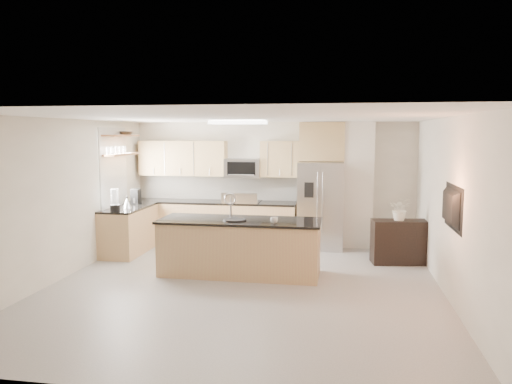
% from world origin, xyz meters
% --- Properties ---
extents(floor, '(6.50, 6.50, 0.00)m').
position_xyz_m(floor, '(0.00, 0.00, 0.00)').
color(floor, '#A9A5A1').
rests_on(floor, ground).
extents(ceiling, '(6.00, 6.50, 0.02)m').
position_xyz_m(ceiling, '(0.00, 0.00, 2.60)').
color(ceiling, white).
rests_on(ceiling, wall_back).
extents(wall_back, '(6.00, 0.02, 2.60)m').
position_xyz_m(wall_back, '(0.00, 3.25, 1.30)').
color(wall_back, silver).
rests_on(wall_back, floor).
extents(wall_front, '(6.00, 0.02, 2.60)m').
position_xyz_m(wall_front, '(0.00, -3.25, 1.30)').
color(wall_front, silver).
rests_on(wall_front, floor).
extents(wall_left, '(0.02, 6.50, 2.60)m').
position_xyz_m(wall_left, '(-3.00, 0.00, 1.30)').
color(wall_left, silver).
rests_on(wall_left, floor).
extents(wall_right, '(0.02, 6.50, 2.60)m').
position_xyz_m(wall_right, '(3.00, 0.00, 1.30)').
color(wall_right, silver).
rests_on(wall_right, floor).
extents(back_counter, '(3.55, 0.66, 1.44)m').
position_xyz_m(back_counter, '(-1.23, 2.93, 0.47)').
color(back_counter, tan).
rests_on(back_counter, floor).
extents(left_counter, '(0.66, 1.50, 0.92)m').
position_xyz_m(left_counter, '(-2.67, 1.85, 0.46)').
color(left_counter, tan).
rests_on(left_counter, floor).
extents(range, '(0.76, 0.64, 1.14)m').
position_xyz_m(range, '(-0.60, 2.92, 0.47)').
color(range, black).
rests_on(range, floor).
extents(upper_cabinets, '(3.50, 0.33, 0.75)m').
position_xyz_m(upper_cabinets, '(-1.30, 3.09, 1.83)').
color(upper_cabinets, tan).
rests_on(upper_cabinets, wall_back).
extents(microwave, '(0.76, 0.40, 0.40)m').
position_xyz_m(microwave, '(-0.60, 3.04, 1.63)').
color(microwave, '#A7A7A9').
rests_on(microwave, upper_cabinets).
extents(refrigerator, '(0.92, 0.78, 1.78)m').
position_xyz_m(refrigerator, '(1.06, 2.87, 0.89)').
color(refrigerator, '#A7A7A9').
rests_on(refrigerator, floor).
extents(partition_column, '(0.60, 0.30, 2.60)m').
position_xyz_m(partition_column, '(1.82, 3.10, 1.30)').
color(partition_column, silver).
rests_on(partition_column, floor).
extents(window, '(0.04, 1.15, 1.65)m').
position_xyz_m(window, '(-2.98, 1.85, 1.65)').
color(window, white).
rests_on(window, wall_left).
extents(shelf_lower, '(0.30, 1.20, 0.04)m').
position_xyz_m(shelf_lower, '(-2.85, 1.95, 1.95)').
color(shelf_lower, brown).
rests_on(shelf_lower, wall_left).
extents(shelf_upper, '(0.30, 1.20, 0.04)m').
position_xyz_m(shelf_upper, '(-2.85, 1.95, 2.32)').
color(shelf_upper, brown).
rests_on(shelf_upper, wall_left).
extents(ceiling_fixture, '(1.00, 0.50, 0.06)m').
position_xyz_m(ceiling_fixture, '(-0.40, 1.60, 2.56)').
color(ceiling_fixture, white).
rests_on(ceiling_fixture, ceiling).
extents(island, '(2.71, 0.99, 1.36)m').
position_xyz_m(island, '(-0.19, 0.69, 0.47)').
color(island, tan).
rests_on(island, floor).
extents(credenza, '(1.05, 0.56, 0.80)m').
position_xyz_m(credenza, '(2.54, 1.88, 0.40)').
color(credenza, black).
rests_on(credenza, floor).
extents(cup, '(0.14, 0.14, 0.10)m').
position_xyz_m(cup, '(0.42, 0.46, 0.98)').
color(cup, silver).
rests_on(cup, island).
extents(platter, '(0.42, 0.42, 0.02)m').
position_xyz_m(platter, '(-0.26, 0.60, 0.94)').
color(platter, black).
rests_on(platter, island).
extents(blender, '(0.18, 0.18, 0.42)m').
position_xyz_m(blender, '(-2.67, 1.25, 1.10)').
color(blender, black).
rests_on(blender, left_counter).
extents(kettle, '(0.18, 0.18, 0.23)m').
position_xyz_m(kettle, '(-2.62, 1.67, 1.02)').
color(kettle, '#A7A7A9').
rests_on(kettle, left_counter).
extents(coffee_maker, '(0.16, 0.20, 0.31)m').
position_xyz_m(coffee_maker, '(-2.69, 2.26, 1.07)').
color(coffee_maker, black).
rests_on(coffee_maker, left_counter).
extents(bowl, '(0.46, 0.46, 0.09)m').
position_xyz_m(bowl, '(-2.85, 2.27, 2.38)').
color(bowl, '#A7A7A9').
rests_on(bowl, shelf_upper).
extents(flower_vase, '(0.61, 0.54, 0.63)m').
position_xyz_m(flower_vase, '(2.53, 1.85, 1.11)').
color(flower_vase, silver).
rests_on(flower_vase, credenza).
extents(television, '(0.14, 1.08, 0.62)m').
position_xyz_m(television, '(2.91, -0.20, 1.35)').
color(television, black).
rests_on(television, wall_right).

